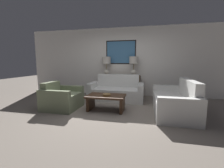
# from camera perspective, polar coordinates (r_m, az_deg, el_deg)

# --- Properties ---
(ground_plane) EXTENTS (20.00, 20.00, 0.00)m
(ground_plane) POSITION_cam_1_polar(r_m,az_deg,el_deg) (3.96, -2.48, -11.05)
(ground_plane) COLOR slate
(back_wall) EXTENTS (7.80, 0.12, 2.65)m
(back_wall) POSITION_cam_1_polar(r_m,az_deg,el_deg) (6.08, 3.43, 8.45)
(back_wall) COLOR silver
(back_wall) RESTS_ON ground_plane
(console_table) EXTENTS (1.57, 0.40, 0.81)m
(console_table) POSITION_cam_1_polar(r_m,az_deg,el_deg) (5.87, 2.91, -0.60)
(console_table) COLOR brown
(console_table) RESTS_ON ground_plane
(table_lamp_left) EXTENTS (0.34, 0.34, 0.71)m
(table_lamp_left) POSITION_cam_1_polar(r_m,az_deg,el_deg) (5.92, -2.18, 8.15)
(table_lamp_left) COLOR silver
(table_lamp_left) RESTS_ON console_table
(table_lamp_right) EXTENTS (0.34, 0.34, 0.71)m
(table_lamp_right) POSITION_cam_1_polar(r_m,az_deg,el_deg) (5.74, 8.29, 8.07)
(table_lamp_right) COLOR silver
(table_lamp_right) RESTS_ON console_table
(couch_by_back_wall) EXTENTS (1.87, 0.93, 0.88)m
(couch_by_back_wall) POSITION_cam_1_polar(r_m,az_deg,el_deg) (5.26, 1.68, -2.93)
(couch_by_back_wall) COLOR silver
(couch_by_back_wall) RESTS_ON ground_plane
(couch_by_side) EXTENTS (0.93, 1.87, 0.88)m
(couch_by_side) POSITION_cam_1_polar(r_m,az_deg,el_deg) (4.24, 22.84, -6.34)
(couch_by_side) COLOR silver
(couch_by_side) RESTS_ON ground_plane
(coffee_table) EXTENTS (1.03, 0.64, 0.43)m
(coffee_table) POSITION_cam_1_polar(r_m,az_deg,el_deg) (4.10, -2.27, -5.90)
(coffee_table) COLOR #3D2616
(coffee_table) RESTS_ON ground_plane
(decorative_bowl) EXTENTS (0.21, 0.21, 0.05)m
(decorative_bowl) POSITION_cam_1_polar(r_m,az_deg,el_deg) (4.01, -2.03, -4.09)
(decorative_bowl) COLOR olive
(decorative_bowl) RESTS_ON coffee_table
(armchair_near_back_wall) EXTENTS (0.91, 0.97, 0.75)m
(armchair_near_back_wall) POSITION_cam_1_polar(r_m,az_deg,el_deg) (4.53, -18.59, -5.36)
(armchair_near_back_wall) COLOR #707A5B
(armchair_near_back_wall) RESTS_ON ground_plane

